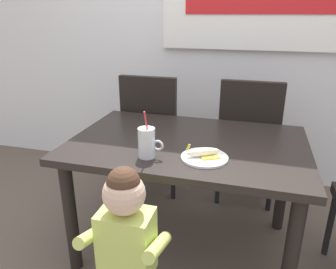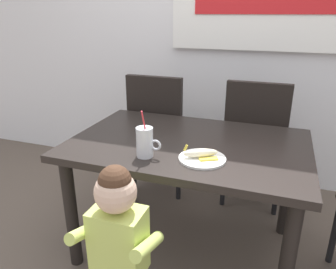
{
  "view_description": "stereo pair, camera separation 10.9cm",
  "coord_description": "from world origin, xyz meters",
  "px_view_note": "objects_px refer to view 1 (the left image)",
  "views": [
    {
      "loc": [
        0.34,
        -1.63,
        1.38
      ],
      "look_at": [
        -0.09,
        -0.09,
        0.77
      ],
      "focal_mm": 34.42,
      "sensor_mm": 36.0,
      "label": 1
    },
    {
      "loc": [
        0.45,
        -1.59,
        1.38
      ],
      "look_at": [
        -0.09,
        -0.09,
        0.77
      ],
      "focal_mm": 34.42,
      "sensor_mm": 36.0,
      "label": 2
    }
  ],
  "objects_px": {
    "dining_table": "(187,157)",
    "dining_chair_right": "(249,135)",
    "milk_cup": "(147,144)",
    "peeled_banana": "(203,152)",
    "dining_chair_left": "(153,127)",
    "snack_plate": "(204,158)",
    "toddler_standing": "(126,236)"
  },
  "relations": [
    {
      "from": "dining_chair_right",
      "to": "milk_cup",
      "type": "xyz_separation_m",
      "value": [
        -0.46,
        -0.91,
        0.24
      ]
    },
    {
      "from": "toddler_standing",
      "to": "milk_cup",
      "type": "relative_size",
      "value": 3.39
    },
    {
      "from": "dining_chair_right",
      "to": "snack_plate",
      "type": "distance_m",
      "value": 0.89
    },
    {
      "from": "dining_chair_left",
      "to": "snack_plate",
      "type": "relative_size",
      "value": 4.17
    },
    {
      "from": "dining_table",
      "to": "dining_chair_left",
      "type": "relative_size",
      "value": 1.35
    },
    {
      "from": "toddler_standing",
      "to": "peeled_banana",
      "type": "relative_size",
      "value": 4.78
    },
    {
      "from": "milk_cup",
      "to": "dining_chair_left",
      "type": "bearing_deg",
      "value": 106.38
    },
    {
      "from": "snack_plate",
      "to": "milk_cup",
      "type": "bearing_deg",
      "value": -168.86
    },
    {
      "from": "toddler_standing",
      "to": "peeled_banana",
      "type": "height_order",
      "value": "toddler_standing"
    },
    {
      "from": "milk_cup",
      "to": "snack_plate",
      "type": "xyz_separation_m",
      "value": [
        0.28,
        0.05,
        -0.06
      ]
    },
    {
      "from": "dining_table",
      "to": "dining_chair_right",
      "type": "distance_m",
      "value": 0.73
    },
    {
      "from": "toddler_standing",
      "to": "milk_cup",
      "type": "distance_m",
      "value": 0.45
    },
    {
      "from": "dining_chair_left",
      "to": "milk_cup",
      "type": "bearing_deg",
      "value": 106.38
    },
    {
      "from": "snack_plate",
      "to": "peeled_banana",
      "type": "relative_size",
      "value": 1.31
    },
    {
      "from": "dining_table",
      "to": "milk_cup",
      "type": "relative_size",
      "value": 5.23
    },
    {
      "from": "snack_plate",
      "to": "peeled_banana",
      "type": "xyz_separation_m",
      "value": [
        -0.01,
        0.0,
        0.03
      ]
    },
    {
      "from": "milk_cup",
      "to": "snack_plate",
      "type": "bearing_deg",
      "value": 11.14
    },
    {
      "from": "dining_chair_left",
      "to": "milk_cup",
      "type": "relative_size",
      "value": 3.88
    },
    {
      "from": "dining_chair_left",
      "to": "peeled_banana",
      "type": "xyz_separation_m",
      "value": [
        0.53,
        -0.82,
        0.2
      ]
    },
    {
      "from": "snack_plate",
      "to": "dining_chair_left",
      "type": "bearing_deg",
      "value": 123.03
    },
    {
      "from": "peeled_banana",
      "to": "toddler_standing",
      "type": "bearing_deg",
      "value": -118.52
    },
    {
      "from": "dining_chair_left",
      "to": "dining_chair_right",
      "type": "xyz_separation_m",
      "value": [
        0.72,
        0.03,
        0.0
      ]
    },
    {
      "from": "dining_chair_right",
      "to": "toddler_standing",
      "type": "distance_m",
      "value": 1.35
    },
    {
      "from": "milk_cup",
      "to": "peeled_banana",
      "type": "distance_m",
      "value": 0.28
    },
    {
      "from": "dining_chair_right",
      "to": "milk_cup",
      "type": "relative_size",
      "value": 3.88
    },
    {
      "from": "dining_table",
      "to": "peeled_banana",
      "type": "height_order",
      "value": "peeled_banana"
    },
    {
      "from": "toddler_standing",
      "to": "milk_cup",
      "type": "bearing_deg",
      "value": 95.29
    },
    {
      "from": "dining_chair_right",
      "to": "milk_cup",
      "type": "distance_m",
      "value": 1.05
    },
    {
      "from": "toddler_standing",
      "to": "snack_plate",
      "type": "distance_m",
      "value": 0.53
    },
    {
      "from": "snack_plate",
      "to": "toddler_standing",
      "type": "bearing_deg",
      "value": -119.45
    },
    {
      "from": "dining_chair_left",
      "to": "peeled_banana",
      "type": "distance_m",
      "value": 0.99
    },
    {
      "from": "toddler_standing",
      "to": "snack_plate",
      "type": "height_order",
      "value": "toddler_standing"
    }
  ]
}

